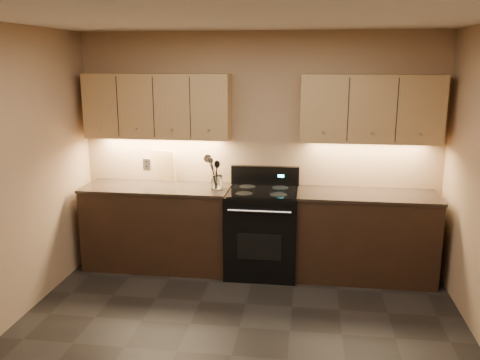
% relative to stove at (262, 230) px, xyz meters
% --- Properties ---
extents(floor, '(4.00, 4.00, 0.00)m').
position_rel_stove_xyz_m(floor, '(-0.08, -1.68, -0.48)').
color(floor, black).
rests_on(floor, ground).
extents(ceiling, '(4.00, 4.00, 0.00)m').
position_rel_stove_xyz_m(ceiling, '(-0.08, -1.68, 2.12)').
color(ceiling, silver).
rests_on(ceiling, wall_back).
extents(wall_back, '(4.00, 0.04, 2.60)m').
position_rel_stove_xyz_m(wall_back, '(-0.08, 0.32, 0.82)').
color(wall_back, '#9E825D').
rests_on(wall_back, ground).
extents(counter_left, '(1.62, 0.62, 0.93)m').
position_rel_stove_xyz_m(counter_left, '(-1.18, 0.02, -0.01)').
color(counter_left, black).
rests_on(counter_left, ground).
extents(counter_right, '(1.46, 0.62, 0.93)m').
position_rel_stove_xyz_m(counter_right, '(1.10, 0.02, -0.01)').
color(counter_right, black).
rests_on(counter_right, ground).
extents(stove, '(0.76, 0.68, 1.14)m').
position_rel_stove_xyz_m(stove, '(0.00, 0.00, 0.00)').
color(stove, black).
rests_on(stove, ground).
extents(upper_cab_left, '(1.60, 0.30, 0.70)m').
position_rel_stove_xyz_m(upper_cab_left, '(-1.18, 0.17, 1.32)').
color(upper_cab_left, tan).
rests_on(upper_cab_left, wall_back).
extents(upper_cab_right, '(1.44, 0.30, 0.70)m').
position_rel_stove_xyz_m(upper_cab_right, '(1.10, 0.17, 1.32)').
color(upper_cab_right, tan).
rests_on(upper_cab_right, wall_back).
extents(outlet_plate, '(0.08, 0.01, 0.12)m').
position_rel_stove_xyz_m(outlet_plate, '(-1.38, 0.31, 0.64)').
color(outlet_plate, '#B2B5BA').
rests_on(outlet_plate, wall_back).
extents(utensil_crock, '(0.15, 0.15, 0.15)m').
position_rel_stove_xyz_m(utensil_crock, '(-0.50, 0.00, 0.52)').
color(utensil_crock, white).
rests_on(utensil_crock, counter_left).
extents(cutting_board, '(0.29, 0.15, 0.36)m').
position_rel_stove_xyz_m(cutting_board, '(-1.16, 0.29, 0.63)').
color(cutting_board, tan).
rests_on(cutting_board, counter_left).
extents(wooden_spoon, '(0.11, 0.08, 0.30)m').
position_rel_stove_xyz_m(wooden_spoon, '(-0.54, 0.01, 0.61)').
color(wooden_spoon, tan).
rests_on(wooden_spoon, utensil_crock).
extents(black_spoon, '(0.09, 0.13, 0.31)m').
position_rel_stove_xyz_m(black_spoon, '(-0.51, 0.03, 0.62)').
color(black_spoon, black).
rests_on(black_spoon, utensil_crock).
extents(black_turner, '(0.17, 0.14, 0.36)m').
position_rel_stove_xyz_m(black_turner, '(-0.50, -0.02, 0.64)').
color(black_turner, black).
rests_on(black_turner, utensil_crock).
extents(steel_spatula, '(0.20, 0.15, 0.38)m').
position_rel_stove_xyz_m(steel_spatula, '(-0.46, 0.01, 0.65)').
color(steel_spatula, silver).
rests_on(steel_spatula, utensil_crock).
extents(steel_skimmer, '(0.22, 0.13, 0.38)m').
position_rel_stove_xyz_m(steel_skimmer, '(-0.47, -0.01, 0.65)').
color(steel_skimmer, silver).
rests_on(steel_skimmer, utensil_crock).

